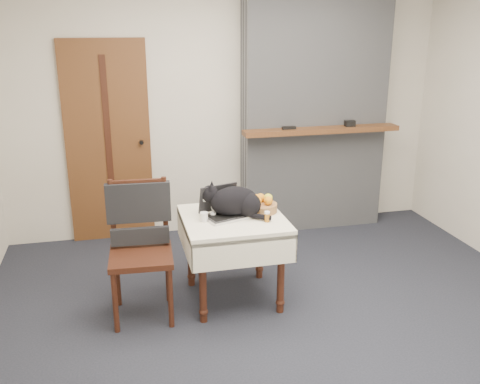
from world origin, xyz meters
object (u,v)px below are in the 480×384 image
(side_table, at_px, (233,231))
(cream_jar, at_px, (204,217))
(chair, at_px, (140,230))
(cat, at_px, (235,202))
(door, at_px, (108,143))
(laptop, at_px, (223,209))
(pill_bottle, at_px, (267,216))
(fruit_basket, at_px, (262,205))

(side_table, bearing_deg, cream_jar, -172.17)
(side_table, xyz_separation_m, chair, (-0.72, -0.00, 0.07))
(cat, xyz_separation_m, cream_jar, (-0.26, -0.06, -0.08))
(door, bearing_deg, laptop, -60.78)
(side_table, height_order, cat, cat)
(side_table, height_order, pill_bottle, pill_bottle)
(fruit_basket, bearing_deg, cat, -168.77)
(laptop, distance_m, cream_jar, 0.18)
(side_table, bearing_deg, fruit_basket, 15.79)
(chair, bearing_deg, fruit_basket, 7.72)
(laptop, relative_size, cat, 0.75)
(side_table, distance_m, fruit_basket, 0.31)
(laptop, bearing_deg, cream_jar, -173.18)
(door, relative_size, cream_jar, 28.99)
(door, bearing_deg, cream_jar, -66.69)
(chair, bearing_deg, cream_jar, -0.20)
(side_table, relative_size, fruit_basket, 3.25)
(laptop, relative_size, cream_jar, 5.63)
(laptop, distance_m, fruit_basket, 0.33)
(chair, bearing_deg, cat, 5.52)
(cream_jar, bearing_deg, door, 113.31)
(door, xyz_separation_m, pill_bottle, (1.14, -1.70, -0.26))
(side_table, relative_size, pill_bottle, 9.35)
(laptop, xyz_separation_m, fruit_basket, (0.32, 0.03, -0.00))
(cat, height_order, pill_bottle, cat)
(laptop, xyz_separation_m, chair, (-0.64, -0.04, -0.10))
(cream_jar, height_order, pill_bottle, pill_bottle)
(cat, bearing_deg, door, 138.97)
(door, relative_size, pill_bottle, 23.98)
(cat, bearing_deg, fruit_basket, 28.58)
(door, bearing_deg, pill_bottle, -56.25)
(laptop, distance_m, chair, 0.65)
(side_table, height_order, laptop, laptop)
(pill_bottle, bearing_deg, side_table, 144.43)
(cat, height_order, cream_jar, cat)
(laptop, bearing_deg, door, 101.51)
(cream_jar, bearing_deg, pill_bottle, -15.63)
(side_table, distance_m, cream_jar, 0.28)
(cream_jar, bearing_deg, cat, 12.69)
(pill_bottle, bearing_deg, laptop, 145.90)
(laptop, height_order, fruit_basket, laptop)
(cat, bearing_deg, side_table, -112.09)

